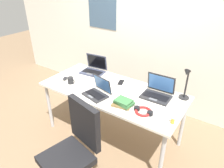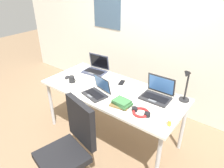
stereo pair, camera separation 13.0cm
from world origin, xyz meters
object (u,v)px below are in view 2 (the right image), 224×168
laptop_center (157,94)px  pill_bottle (170,122)px  desk_lamp (186,86)px  headphones (141,112)px  laptop_mid_desk (97,91)px  book_stack (121,103)px  laptop_front_right (96,69)px  computer_mouse (67,77)px  coffee_mug (72,79)px  cell_phone (122,83)px  office_chair (69,155)px

laptop_center → pill_bottle: bearing=-49.6°
desk_lamp → headphones: desk_lamp is taller
laptop_center → laptop_mid_desk: (-0.60, -0.37, -0.01)m
book_stack → laptop_mid_desk: bearing=177.9°
laptop_front_right → computer_mouse: bearing=-113.4°
headphones → coffee_mug: size_ratio=1.89×
laptop_mid_desk → cell_phone: bearing=80.8°
pill_bottle → book_stack: pill_bottle is taller
laptop_mid_desk → coffee_mug: bearing=176.0°
computer_mouse → coffee_mug: (0.14, -0.04, 0.03)m
cell_phone → headphones: headphones is taller
laptop_front_right → office_chair: 1.33m
computer_mouse → headphones: size_ratio=0.45×
cell_phone → book_stack: 0.53m
computer_mouse → coffee_mug: 0.15m
desk_lamp → book_stack: size_ratio=1.64×
computer_mouse → office_chair: (0.78, -0.72, -0.36)m
computer_mouse → pill_bottle: pill_bottle is taller
computer_mouse → cell_phone: size_ratio=0.71×
laptop_mid_desk → office_chair: 0.77m
pill_bottle → desk_lamp: bearing=95.9°
laptop_mid_desk → book_stack: laptop_mid_desk is taller
book_stack → pill_bottle: bearing=0.3°
book_stack → desk_lamp: bearing=44.0°
desk_lamp → pill_bottle: (0.05, -0.49, -0.16)m
laptop_center → laptop_mid_desk: bearing=-148.3°
computer_mouse → coffee_mug: size_ratio=0.85×
desk_lamp → cell_phone: bearing=-176.0°
laptop_center → office_chair: bearing=-112.9°
desk_lamp → computer_mouse: bearing=-164.7°
laptop_center → coffee_mug: laptop_center is taller
cell_phone → headphones: bearing=-55.5°
laptop_center → laptop_front_right: size_ratio=0.96×
computer_mouse → headphones: (1.22, -0.08, -0.00)m
laptop_front_right → book_stack: 0.94m
laptop_center → cell_phone: size_ratio=2.50×
laptop_center → laptop_front_right: bearing=174.3°
laptop_center → laptop_front_right: laptop_center is taller
desk_lamp → laptop_center: desk_lamp is taller
computer_mouse → office_chair: size_ratio=0.10×
laptop_front_right → cell_phone: laptop_front_right is taller
desk_lamp → cell_phone: desk_lamp is taller
pill_bottle → laptop_front_right: bearing=160.3°
office_chair → headphones: bearing=55.4°
coffee_mug → computer_mouse: bearing=165.4°
laptop_front_right → book_stack: bearing=-31.4°
cell_phone → laptop_mid_desk: bearing=-116.3°
laptop_center → desk_lamp: bearing=21.0°
cell_phone → laptop_center: bearing=-22.4°
laptop_mid_desk → cell_phone: 0.43m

